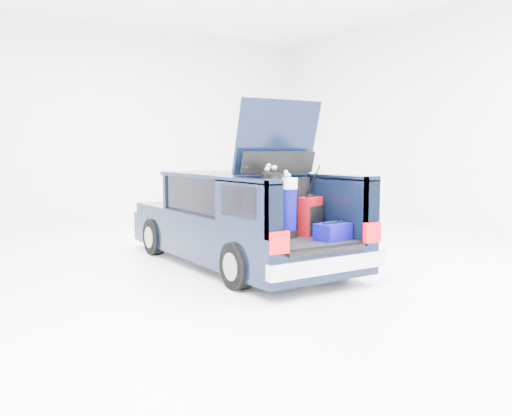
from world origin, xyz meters
TOP-DOWN VIEW (x-y plane):
  - ground at (0.00, 0.00)m, footprint 14.00×14.00m
  - car at (-0.00, 0.11)m, footprint 1.87×4.65m
  - red_suitcase at (0.40, -1.29)m, footprint 0.40×0.34m
  - black_golf_bag at (-0.29, -1.31)m, footprint 0.28×0.35m
  - blue_golf_bag at (-0.00, -1.29)m, footprint 0.29×0.29m
  - blue_duffel at (0.40, -1.78)m, footprint 0.51×0.38m

SIDE VIEW (x-z plane):
  - ground at x=0.00m, z-range 0.00..0.00m
  - car at x=0.00m, z-range -0.56..1.91m
  - blue_duffel at x=0.40m, z-range 0.59..0.83m
  - red_suitcase at x=0.40m, z-range 0.58..1.15m
  - blue_golf_bag at x=0.00m, z-range 0.56..1.48m
  - black_golf_bag at x=-0.29m, z-range 0.55..1.55m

